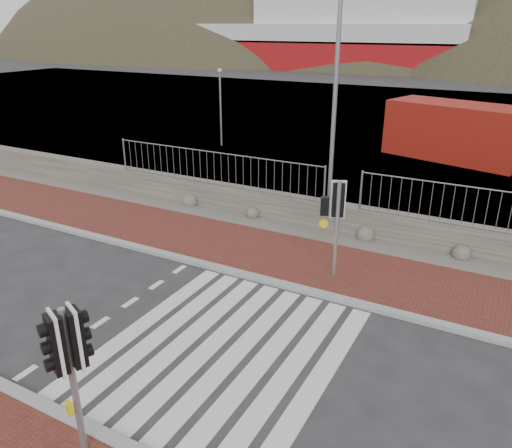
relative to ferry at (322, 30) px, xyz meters
The scene contains 15 objects.
ground 72.44m from the ferry, 70.05° to the right, with size 220.00×220.00×0.00m, color #28282B.
sidewalk_far 68.23m from the ferry, 68.75° to the right, with size 40.00×3.00×0.08m, color brown.
kerb_near 75.25m from the ferry, 70.83° to the right, with size 40.00×0.25×0.12m, color gray.
kerb_far 69.63m from the ferry, 69.20° to the right, with size 40.00×0.25×0.12m, color gray.
zebra_crossing 72.43m from the ferry, 70.05° to the right, with size 4.62×5.60×0.01m.
gravel_strip 66.38m from the ferry, 68.13° to the right, with size 40.00×1.50×0.06m, color #59544C.
stone_wall 65.61m from the ferry, 67.86° to the right, with size 40.00×0.60×0.90m, color #4D4940.
railing 65.66m from the ferry, 67.91° to the right, with size 18.07×0.07×1.22m.
quay 47.29m from the ferry, 58.36° to the right, with size 120.00×40.00×0.50m, color #4C4C4F.
water 25.72m from the ferry, 11.47° to the right, with size 220.00×50.00×0.05m, color #3F4C54.
ferry is the anchor object (origin of this frame).
traffic_signal_near 75.36m from the ferry, 71.26° to the right, with size 0.44×0.37×2.68m.
traffic_signal_far 68.82m from the ferry, 68.20° to the right, with size 0.66×0.42×2.69m.
streetlight 64.42m from the ferry, 68.10° to the right, with size 1.74×0.56×8.31m.
shipping_container 55.75m from the ferry, 61.63° to the right, with size 6.51×2.71×2.71m, color maroon.
Camera 1 is at (4.71, -7.33, 6.33)m, focal length 35.00 mm.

